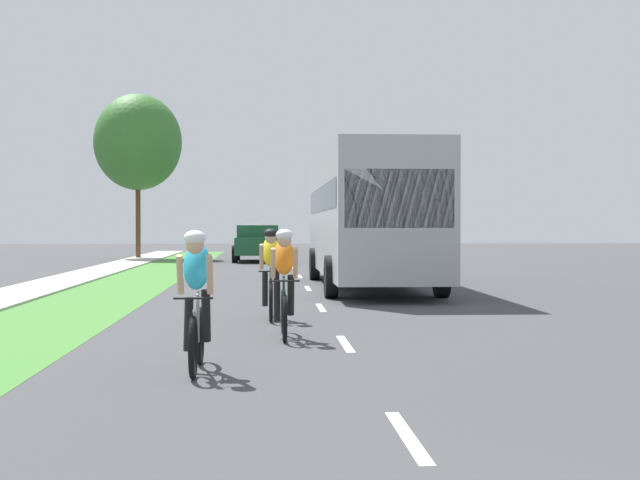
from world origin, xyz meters
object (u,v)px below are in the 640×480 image
bus_silver (368,212)px  street_tree_far (138,142)px  cyclist_lead (197,299)px  suv_white (254,235)px  pickup_dark_green (258,243)px  cyclist_trailing (284,282)px  sedan_black (262,240)px  cyclist_distant (271,273)px

bus_silver → street_tree_far: street_tree_far is taller
cyclist_lead → suv_white: size_ratio=0.37×
cyclist_lead → pickup_dark_green: (0.43, 31.50, 0.02)m
bus_silver → suv_white: bus_silver is taller
suv_white → street_tree_far: street_tree_far is taller
bus_silver → pickup_dark_green: bus_silver is taller
cyclist_lead → cyclist_trailing: size_ratio=1.00×
cyclist_trailing → sedan_black: (-0.44, 39.80, -0.04)m
pickup_dark_green → cyclist_distant: bearing=-89.0°
sedan_black → bus_silver: bearing=-84.2°
pickup_dark_green → sedan_black: size_ratio=1.19×
street_tree_far → cyclist_distant: bearing=-78.0°
cyclist_trailing → sedan_black: 39.80m
sedan_black → cyclist_trailing: bearing=-89.4°
cyclist_distant → street_tree_far: 31.05m
sedan_black → cyclist_lead: bearing=-90.8°
bus_silver → sedan_black: size_ratio=2.70×
suv_white → street_tree_far: bearing=-108.0°
cyclist_trailing → pickup_dark_green: size_ratio=0.34×
suv_white → pickup_dark_green: bearing=-88.8°
suv_white → sedan_black: bearing=-86.4°
bus_silver → sedan_black: 28.86m
bus_silver → suv_white: 38.57m
bus_silver → pickup_dark_green: size_ratio=2.27×
bus_silver → sedan_black: bearing=95.8°
pickup_dark_green → suv_white: 21.02m
cyclist_lead → bus_silver: (3.49, 14.12, 1.17)m
cyclist_lead → sedan_black: (0.59, 42.81, -0.04)m
pickup_dark_green → street_tree_far: 8.76m
cyclist_lead → street_tree_far: size_ratio=0.21×
cyclist_distant → cyclist_trailing: bearing=-86.3°
cyclist_lead → suv_white: 52.52m
cyclist_lead → pickup_dark_green: pickup_dark_green is taller
cyclist_trailing → suv_white: suv_white is taller
street_tree_far → bus_silver: bearing=-67.4°
cyclist_trailing → street_tree_far: 33.71m
cyclist_lead → cyclist_distant: size_ratio=1.00×
cyclist_lead → suv_white: bearing=90.0°
cyclist_lead → pickup_dark_green: 31.50m
bus_silver → street_tree_far: 23.68m
pickup_dark_green → street_tree_far: bearing=144.6°
cyclist_distant → pickup_dark_green: 25.79m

